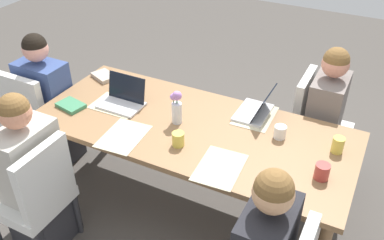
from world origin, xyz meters
name	(u,v)px	position (x,y,z in m)	size (l,w,h in m)	color
ground_plane	(192,203)	(0.00, 0.00, 0.00)	(10.00, 10.00, 0.00)	#4C4742
dining_table	(192,134)	(0.00, 0.00, 0.68)	(2.24, 0.96, 0.75)	olive
chair_near_left_near	(314,122)	(-0.70, -0.82, 0.50)	(0.44, 0.44, 0.90)	silver
person_near_left_near	(322,126)	(-0.77, -0.76, 0.53)	(0.36, 0.40, 1.19)	#2D2D33
chair_head_right_left_mid	(38,114)	(1.40, 0.11, 0.50)	(0.44, 0.44, 0.90)	silver
person_head_right_left_mid	(49,109)	(1.34, 0.03, 0.53)	(0.40, 0.36, 1.19)	#2D2D33
chair_far_right_near	(37,193)	(0.72, 0.82, 0.50)	(0.44, 0.44, 0.90)	silver
person_far_right_near	(34,181)	(0.79, 0.76, 0.53)	(0.36, 0.40, 1.19)	#2D2D33
flower_vase	(177,106)	(0.12, 0.01, 0.89)	(0.08, 0.07, 0.25)	silver
placemat_near_left_near	(255,116)	(-0.35, -0.32, 0.75)	(0.36, 0.26, 0.00)	beige
placemat_head_right_left_mid	(117,105)	(0.63, 0.01, 0.75)	(0.36, 0.26, 0.00)	beige
placemat_far_left_far	(220,167)	(-0.35, 0.32, 0.75)	(0.36, 0.26, 0.00)	beige
placemat_far_right_near	(123,136)	(0.36, 0.32, 0.75)	(0.36, 0.26, 0.00)	beige
laptop_head_right_left_mid	(123,100)	(0.59, -0.01, 0.80)	(0.32, 0.22, 0.21)	silver
laptop_near_left_near	(256,110)	(-0.35, -0.34, 0.79)	(0.22, 0.32, 0.20)	silver
coffee_mug_near_left	(280,132)	(-0.58, -0.15, 0.80)	(0.08, 0.08, 0.09)	white
coffee_mug_near_right	(338,145)	(-0.95, -0.16, 0.80)	(0.08, 0.08, 0.11)	#DBC64C
coffee_mug_centre_left	(178,139)	(-0.02, 0.24, 0.80)	(0.08, 0.08, 0.10)	#DBC64C
coffee_mug_centre_right	(322,172)	(-0.92, 0.13, 0.80)	(0.09, 0.09, 0.10)	#AD3D38
coffee_mug_far_left	(282,189)	(-0.76, 0.38, 0.80)	(0.08, 0.08, 0.09)	#DBC64C
book_red_cover	(71,105)	(0.92, 0.19, 0.77)	(0.20, 0.14, 0.03)	#3D7F56
book_blue_cover	(104,76)	(0.98, -0.29, 0.77)	(0.20, 0.14, 0.03)	#B2A38E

